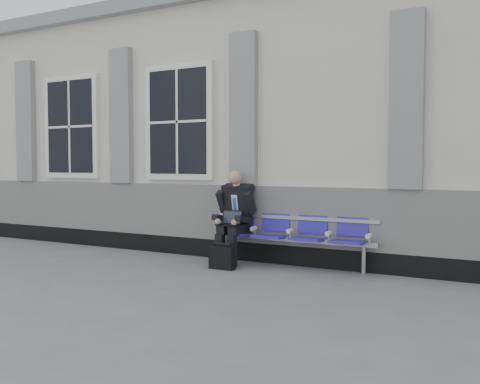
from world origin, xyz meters
The scene contains 5 objects.
ground centered at (0.00, 0.00, 0.00)m, with size 70.00×70.00×0.00m, color slate.
station_building centered at (-0.02, 3.47, 2.22)m, with size 14.40×4.40×4.49m.
bench centered at (2.48, 1.32, 0.55)m, with size 2.60×0.47×0.91m.
businessman centered at (1.58, 1.19, 0.78)m, with size 0.58×0.78×1.44m.
briefcase centered at (1.65, 0.69, 0.18)m, with size 0.38×0.16×0.39m.
Camera 1 is at (5.61, -6.00, 1.54)m, focal length 40.00 mm.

